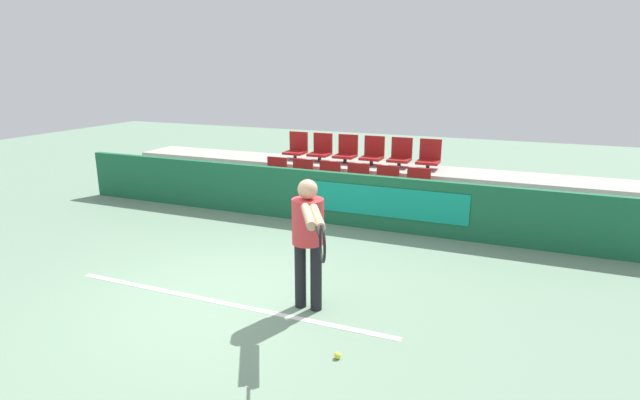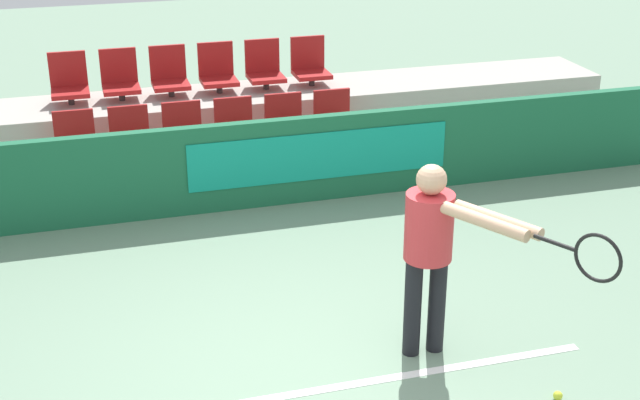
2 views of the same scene
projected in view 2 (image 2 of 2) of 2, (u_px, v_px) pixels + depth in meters
name	position (u px, v px, depth m)	size (l,w,h in m)	color
ground_plane	(307.00, 386.00, 6.35)	(30.00, 30.00, 0.00)	gray
court_baseline	(309.00, 392.00, 6.28)	(4.25, 0.08, 0.01)	white
barrier_wall	(224.00, 167.00, 9.05)	(10.47, 0.14, 0.92)	#19603D
bleacher_tier_front	(214.00, 172.00, 9.68)	(10.07, 1.03, 0.38)	#ADA89E
bleacher_tier_middle	(198.00, 127.00, 10.52)	(10.07, 1.03, 0.76)	#ADA89E
stadium_chair_0	(76.00, 144.00, 9.28)	(0.42, 0.42, 0.56)	#333333
stadium_chair_1	(131.00, 139.00, 9.42)	(0.42, 0.42, 0.56)	#333333
stadium_chair_2	(184.00, 134.00, 9.56)	(0.42, 0.42, 0.56)	#333333
stadium_chair_3	(236.00, 130.00, 9.70)	(0.42, 0.42, 0.56)	#333333
stadium_chair_4	(286.00, 125.00, 9.85)	(0.42, 0.42, 0.56)	#333333
stadium_chair_5	(334.00, 121.00, 9.99)	(0.42, 0.42, 0.56)	#333333
stadium_chair_6	(69.00, 83.00, 10.04)	(0.42, 0.42, 0.56)	#333333
stadium_chair_7	(120.00, 79.00, 10.18)	(0.42, 0.42, 0.56)	#333333
stadium_chair_8	(170.00, 76.00, 10.32)	(0.42, 0.42, 0.56)	#333333
stadium_chair_9	(218.00, 72.00, 10.47)	(0.42, 0.42, 0.56)	#333333
stadium_chair_10	(264.00, 69.00, 10.61)	(0.42, 0.42, 0.56)	#333333
stadium_chair_11	(310.00, 65.00, 10.75)	(0.42, 0.42, 0.56)	#333333
tennis_player	(437.00, 242.00, 6.35)	(0.90, 1.46, 1.51)	black
tennis_ball	(558.00, 396.00, 6.19)	(0.07, 0.07, 0.07)	#CCDB33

